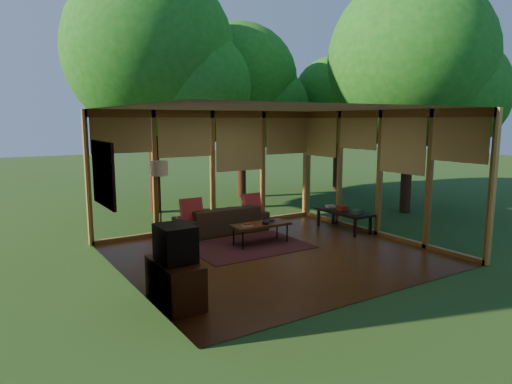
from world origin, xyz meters
TOP-DOWN VIEW (x-y plane):
  - floor at (0.00, 0.00)m, footprint 5.50×5.50m
  - ceiling at (0.00, 0.00)m, footprint 5.50×5.50m
  - wall_left at (-2.75, 0.00)m, footprint 0.04×5.00m
  - wall_front at (0.00, -2.50)m, footprint 5.50×0.04m
  - window_wall_back at (0.00, 2.50)m, footprint 5.50×0.12m
  - window_wall_right at (2.75, 0.00)m, footprint 0.12×5.00m
  - exterior_lawn at (8.00, 8.00)m, footprint 40.00×40.00m
  - tree_nw at (-0.47, 5.08)m, footprint 4.42×4.42m
  - tree_ne at (2.80, 6.01)m, footprint 3.68×3.68m
  - tree_se at (5.17, 1.33)m, footprint 4.26×4.26m
  - tree_far at (6.38, 5.47)m, footprint 3.03×3.03m
  - rug at (-0.14, 0.71)m, footprint 2.29×1.62m
  - sofa at (-0.04, 2.00)m, footprint 2.06×0.81m
  - pillow_left at (-0.79, 1.95)m, footprint 0.46×0.25m
  - pillow_right at (0.71, 1.95)m, footprint 0.44×0.24m
  - ct_book_lower at (-0.18, 0.69)m, footprint 0.23×0.18m
  - ct_book_upper at (-0.18, 0.69)m, footprint 0.18×0.14m
  - ct_book_side at (0.42, 0.82)m, footprint 0.23×0.20m
  - ct_bowl at (0.22, 0.64)m, footprint 0.16×0.16m
  - media_cabinet at (-2.47, -1.18)m, footprint 0.50×1.00m
  - television at (-2.45, -1.18)m, footprint 0.45×0.55m
  - console_book_a at (2.40, 0.30)m, footprint 0.29×0.26m
  - console_book_b at (2.40, 0.75)m, footprint 0.24×0.19m
  - console_book_c at (2.40, 1.15)m, footprint 0.23×0.18m
  - floor_lamp at (-1.38, 2.22)m, footprint 0.36×0.36m
  - coffee_table at (0.17, 0.74)m, footprint 1.20×0.50m
  - side_console at (2.40, 0.70)m, footprint 0.60×1.40m
  - wall_painting at (-2.71, 1.40)m, footprint 0.06×1.35m

SIDE VIEW (x-z plane):
  - exterior_lawn at x=8.00m, z-range -0.01..-0.01m
  - floor at x=0.00m, z-range 0.00..0.00m
  - rug at x=-0.14m, z-range 0.00..0.01m
  - sofa at x=-0.04m, z-range 0.00..0.60m
  - media_cabinet at x=-2.47m, z-range 0.00..0.60m
  - coffee_table at x=0.17m, z-range 0.18..0.60m
  - side_console at x=2.40m, z-range 0.18..0.64m
  - ct_book_side at x=0.42m, z-range 0.42..0.46m
  - ct_book_lower at x=-0.18m, z-range 0.42..0.46m
  - ct_bowl at x=0.22m, z-range 0.42..0.50m
  - ct_book_upper at x=-0.18m, z-range 0.45..0.48m
  - console_book_c at x=2.40m, z-range 0.45..0.51m
  - console_book_a at x=2.40m, z-range 0.45..0.54m
  - console_book_b at x=2.40m, z-range 0.46..0.56m
  - pillow_right at x=0.71m, z-range 0.37..0.83m
  - pillow_left at x=-0.79m, z-range 0.37..0.86m
  - television at x=-2.45m, z-range 0.60..1.10m
  - wall_left at x=-2.75m, z-range 0.00..2.70m
  - wall_front at x=0.00m, z-range 0.00..2.70m
  - window_wall_back at x=0.00m, z-range 0.00..2.70m
  - window_wall_right at x=2.75m, z-range 0.00..2.70m
  - floor_lamp at x=-1.38m, z-range 0.58..2.23m
  - wall_painting at x=-2.71m, z-range 0.98..2.12m
  - ceiling at x=0.00m, z-range 2.70..2.70m
  - tree_far at x=6.38m, z-range 0.82..5.53m
  - tree_ne at x=2.80m, z-range 0.91..6.43m
  - tree_se at x=5.17m, z-range 0.95..7.11m
  - tree_nw at x=-0.47m, z-range 1.02..7.49m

